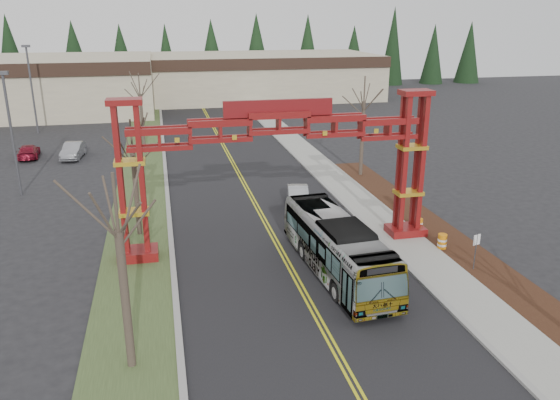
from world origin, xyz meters
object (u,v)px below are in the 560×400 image
object	(u,v)px
bare_tree_median_mid	(133,154)
light_pole_near	(11,126)
bare_tree_right_far	(364,102)
barrel_north	(398,201)
barrel_south	(442,242)
transit_bus	(337,247)
light_pole_far	(31,83)
retail_building_east	(258,76)
bare_tree_median_near	(119,232)
gateway_arch	(278,147)
barrel_mid	(419,225)
parked_car_far_a	(73,150)
parked_car_mid_a	(29,151)
silver_sedan	(298,196)
street_sign	(476,245)
bare_tree_median_far	(140,95)

from	to	relation	value
bare_tree_median_mid	light_pole_near	xyz separation A→B (m)	(-8.95, 10.13, 0.16)
bare_tree_right_far	barrel_north	bearing A→B (deg)	-92.08
bare_tree_right_far	barrel_north	size ratio (longest dim) A/B	7.96
light_pole_near	barrel_south	world-z (taller)	light_pole_near
transit_bus	light_pole_far	size ratio (longest dim) A/B	1.09
bare_tree_right_far	light_pole_far	distance (m)	39.16
transit_bus	barrel_south	xyz separation A→B (m)	(6.88, 1.51, -1.01)
retail_building_east	barrel_south	xyz separation A→B (m)	(-0.89, -64.44, -3.02)
bare_tree_median_near	bare_tree_median_mid	size ratio (longest dim) A/B	1.08
bare_tree_right_far	transit_bus	bearing A→B (deg)	-114.30
gateway_arch	barrel_mid	distance (m)	10.63
retail_building_east	barrel_south	bearing A→B (deg)	-90.79
light_pole_near	barrel_south	bearing A→B (deg)	-32.03
retail_building_east	bare_tree_median_near	xyz separation A→B (m)	(-18.00, -72.01, 2.07)
gateway_arch	bare_tree_median_near	xyz separation A→B (m)	(-8.00, -10.05, -0.40)
gateway_arch	bare_tree_median_mid	xyz separation A→B (m)	(-8.00, 3.68, -0.83)
retail_building_east	light_pole_near	distance (m)	55.20
parked_car_far_a	bare_tree_right_far	bearing A→B (deg)	-19.45
parked_car_mid_a	barrel_north	distance (m)	35.36
bare_tree_median_near	silver_sedan	bearing A→B (deg)	57.27
gateway_arch	barrel_north	world-z (taller)	gateway_arch
gateway_arch	bare_tree_median_mid	bearing A→B (deg)	155.30
bare_tree_right_far	bare_tree_median_mid	bearing A→B (deg)	-152.10
transit_bus	barrel_mid	size ratio (longest dim) A/B	12.09
retail_building_east	barrel_north	xyz separation A→B (m)	(-0.30, -57.05, -2.99)
parked_car_far_a	bare_tree_median_near	world-z (taller)	bare_tree_median_near
parked_car_far_a	bare_tree_right_far	distance (m)	27.76
silver_sedan	parked_car_mid_a	world-z (taller)	silver_sedan
gateway_arch	barrel_south	distance (m)	10.93
retail_building_east	barrel_mid	size ratio (longest dim) A/B	42.61
street_sign	bare_tree_right_far	bearing A→B (deg)	88.19
silver_sedan	light_pole_near	size ratio (longest dim) A/B	0.45
barrel_south	barrel_north	xyz separation A→B (m)	(0.58, 7.39, 0.03)
light_pole_near	parked_car_far_a	bearing A→B (deg)	77.86
light_pole_far	barrel_north	distance (m)	45.00
transit_bus	parked_car_mid_a	size ratio (longest dim) A/B	2.46
light_pole_near	barrel_north	bearing A→B (deg)	-18.49
retail_building_east	parked_car_far_a	xyz separation A→B (m)	(-24.56, -37.02, -2.77)
light_pole_near	light_pole_far	bearing A→B (deg)	97.61
bare_tree_right_far	gateway_arch	bearing A→B (deg)	-127.12
silver_sedan	bare_tree_median_near	bearing A→B (deg)	-112.24
retail_building_east	bare_tree_median_mid	distance (m)	61.01
bare_tree_median_far	light_pole_near	bearing A→B (deg)	-127.72
retail_building_east	bare_tree_median_near	world-z (taller)	bare_tree_median_near
parked_car_mid_a	light_pole_far	xyz separation A→B (m)	(-1.45, 12.24, 5.07)
bare_tree_median_near	barrel_south	size ratio (longest dim) A/B	7.93
transit_bus	street_sign	world-z (taller)	transit_bus
parked_car_mid_a	silver_sedan	bearing A→B (deg)	133.14
parked_car_far_a	street_sign	xyz separation A→B (m)	(23.97, -30.31, 0.76)
bare_tree_median_mid	barrel_north	size ratio (longest dim) A/B	6.90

